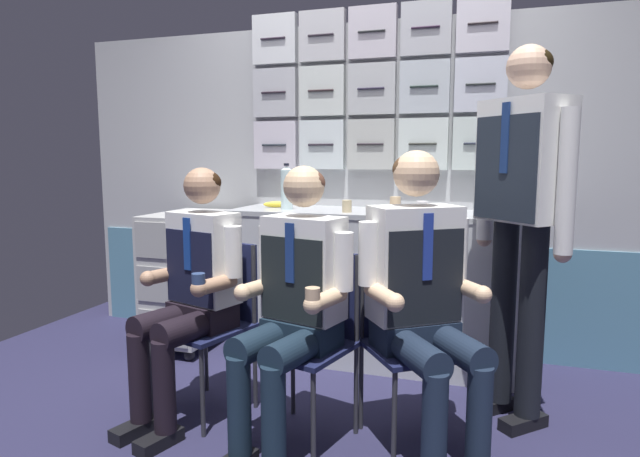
# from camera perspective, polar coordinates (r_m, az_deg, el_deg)

# --- Properties ---
(ground) EXTENTS (4.80, 4.80, 0.04)m
(ground) POSITION_cam_1_polar(r_m,az_deg,el_deg) (2.69, -3.29, -21.53)
(ground) COLOR #24233F
(galley_bulkhead) EXTENTS (4.20, 0.14, 2.23)m
(galley_bulkhead) POSITION_cam_1_polar(r_m,az_deg,el_deg) (3.66, 4.58, 5.01)
(galley_bulkhead) COLOR #ABADB0
(galley_bulkhead) RESTS_ON ground
(galley_counter) EXTENTS (1.82, 0.53, 0.95)m
(galley_counter) POSITION_cam_1_polar(r_m,az_deg,el_deg) (3.44, 5.83, -6.06)
(galley_counter) COLOR #B5B9BD
(galley_counter) RESTS_ON ground
(service_trolley) EXTENTS (0.40, 0.65, 0.91)m
(service_trolley) POSITION_cam_1_polar(r_m,az_deg,el_deg) (3.80, -13.64, -4.77)
(service_trolley) COLOR black
(service_trolley) RESTS_ON ground
(folding_chair_left) EXTENTS (0.50, 0.50, 0.85)m
(folding_chair_left) POSITION_cam_1_polar(r_m,az_deg,el_deg) (2.84, -10.82, -8.10)
(folding_chair_left) COLOR #2D2D33
(folding_chair_left) RESTS_ON ground
(crew_member_left) EXTENTS (0.50, 0.64, 1.23)m
(crew_member_left) POSITION_cam_1_polar(r_m,az_deg,el_deg) (2.70, -13.39, -5.69)
(crew_member_left) COLOR black
(crew_member_left) RESTS_ON ground
(folding_chair_right) EXTENTS (0.49, 0.49, 0.85)m
(folding_chair_right) POSITION_cam_1_polar(r_m,az_deg,el_deg) (2.53, -0.67, -9.92)
(folding_chair_right) COLOR #2D2D33
(folding_chair_right) RESTS_ON ground
(crew_member_right) EXTENTS (0.50, 0.65, 1.25)m
(crew_member_right) POSITION_cam_1_polar(r_m,az_deg,el_deg) (2.36, -2.85, -7.17)
(crew_member_right) COLOR black
(crew_member_right) RESTS_ON ground
(folding_chair_by_counter) EXTENTS (0.56, 0.56, 0.85)m
(folding_chair_by_counter) POSITION_cam_1_polar(r_m,az_deg,el_deg) (2.56, 8.93, -9.85)
(folding_chair_by_counter) COLOR #2D2D33
(folding_chair_by_counter) RESTS_ON ground
(crew_member_by_counter) EXTENTS (0.65, 0.71, 1.31)m
(crew_member_by_counter) POSITION_cam_1_polar(r_m,az_deg,el_deg) (2.37, 10.74, -6.11)
(crew_member_by_counter) COLOR black
(crew_member_by_counter) RESTS_ON ground
(crew_member_standing) EXTENTS (0.44, 0.45, 1.79)m
(crew_member_standing) POSITION_cam_1_polar(r_m,az_deg,el_deg) (2.71, 20.49, 2.97)
(crew_member_standing) COLOR black
(crew_member_standing) RESTS_ON ground
(water_bottle_clear) EXTENTS (0.07, 0.07, 0.30)m
(water_bottle_clear) POSITION_cam_1_polar(r_m,az_deg,el_deg) (3.44, 18.10, 3.99)
(water_bottle_clear) COLOR silver
(water_bottle_clear) RESTS_ON galley_counter
(sparkling_bottle_green) EXTENTS (0.08, 0.08, 0.29)m
(sparkling_bottle_green) POSITION_cam_1_polar(r_m,az_deg,el_deg) (3.46, -3.53, 4.32)
(sparkling_bottle_green) COLOR silver
(sparkling_bottle_green) RESTS_ON galley_counter
(coffee_cup_spare) EXTENTS (0.06, 0.06, 0.07)m
(coffee_cup_spare) POSITION_cam_1_polar(r_m,az_deg,el_deg) (3.27, 2.85, 2.40)
(coffee_cup_spare) COLOR tan
(coffee_cup_spare) RESTS_ON galley_counter
(paper_cup_tan) EXTENTS (0.07, 0.07, 0.09)m
(paper_cup_tan) POSITION_cam_1_polar(r_m,az_deg,el_deg) (3.40, 7.92, 2.65)
(paper_cup_tan) COLOR tan
(paper_cup_tan) RESTS_ON galley_counter
(espresso_cup_small) EXTENTS (0.07, 0.07, 0.07)m
(espresso_cup_small) POSITION_cam_1_polar(r_m,az_deg,el_deg) (3.27, 10.68, 2.26)
(espresso_cup_small) COLOR silver
(espresso_cup_small) RESTS_ON galley_counter
(snack_banana) EXTENTS (0.17, 0.10, 0.04)m
(snack_banana) POSITION_cam_1_polar(r_m,az_deg,el_deg) (3.60, -4.62, 2.55)
(snack_banana) COLOR yellow
(snack_banana) RESTS_ON galley_counter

